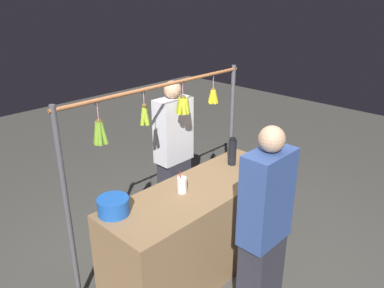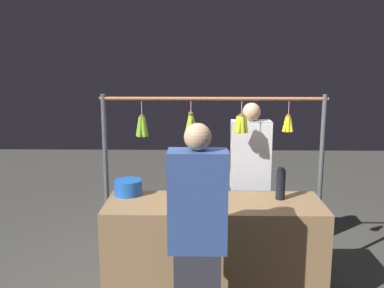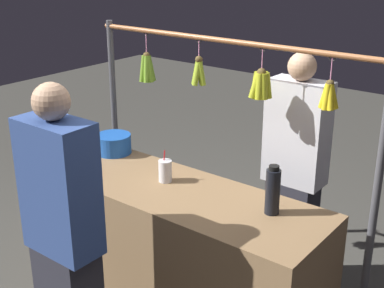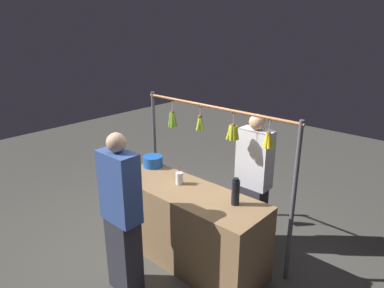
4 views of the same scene
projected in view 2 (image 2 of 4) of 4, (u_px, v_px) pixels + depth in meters
name	position (u px, v px, depth m)	size (l,w,h in m)	color
market_counter	(214.00, 250.00, 3.74)	(1.80, 0.63, 0.85)	olive
display_rack	(213.00, 150.00, 4.02)	(2.03, 0.13, 1.70)	#4C4C51
water_bottle	(281.00, 184.00, 3.71)	(0.08, 0.08, 0.27)	black
blue_bucket	(128.00, 187.00, 3.85)	(0.24, 0.24, 0.13)	blue
drink_cup	(195.00, 192.00, 3.70)	(0.08, 0.08, 0.19)	silver
vendor_person	(250.00, 185.00, 4.36)	(0.38, 0.21, 1.60)	#2D2D38
customer_person	(197.00, 245.00, 2.94)	(0.39, 0.21, 1.62)	#2D2D38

